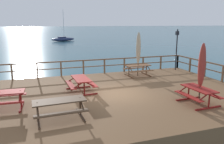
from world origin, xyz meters
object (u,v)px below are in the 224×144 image
(picnic_table_front_left, at_px, (81,82))
(patio_umbrella_tall_mid_right, at_px, (202,66))
(picnic_table_mid_right, at_px, (138,68))
(picnic_table_front_right, at_px, (199,92))
(patio_umbrella_short_front, at_px, (138,48))
(picnic_table_mid_centre, at_px, (59,105))
(lamp_post_hooked, at_px, (177,43))
(sailboat_distant, at_px, (63,39))

(picnic_table_front_left, relative_size, patio_umbrella_tall_mid_right, 0.67)
(picnic_table_mid_right, distance_m, patio_umbrella_tall_mid_right, 6.25)
(picnic_table_mid_right, height_order, picnic_table_front_left, same)
(picnic_table_front_right, height_order, patio_umbrella_short_front, patio_umbrella_short_front)
(picnic_table_front_right, height_order, patio_umbrella_tall_mid_right, patio_umbrella_tall_mid_right)
(patio_umbrella_tall_mid_right, bearing_deg, picnic_table_front_left, 142.97)
(picnic_table_mid_centre, height_order, picnic_table_front_left, same)
(picnic_table_mid_right, height_order, patio_umbrella_tall_mid_right, patio_umbrella_tall_mid_right)
(patio_umbrella_short_front, bearing_deg, picnic_table_front_left, -151.50)
(picnic_table_mid_centre, height_order, patio_umbrella_short_front, patio_umbrella_short_front)
(picnic_table_front_left, xyz_separation_m, patio_umbrella_short_front, (4.54, 2.46, 1.39))
(picnic_table_front_right, xyz_separation_m, patio_umbrella_short_front, (-0.23, 6.07, 1.40))
(patio_umbrella_short_front, bearing_deg, picnic_table_mid_right, 76.44)
(patio_umbrella_tall_mid_right, bearing_deg, lamp_post_hooked, 63.91)
(picnic_table_mid_right, height_order, patio_umbrella_short_front, patio_umbrella_short_front)
(patio_umbrella_tall_mid_right, bearing_deg, picnic_table_mid_centre, 176.75)
(picnic_table_front_left, relative_size, lamp_post_hooked, 0.59)
(picnic_table_front_right, relative_size, patio_umbrella_short_front, 0.57)
(picnic_table_mid_centre, distance_m, sailboat_distant, 50.00)
(patio_umbrella_short_front, distance_m, lamp_post_hooked, 3.72)
(patio_umbrella_tall_mid_right, bearing_deg, picnic_table_front_right, 151.67)
(picnic_table_mid_centre, bearing_deg, lamp_post_hooked, 34.07)
(picnic_table_front_right, height_order, picnic_table_mid_centre, same)
(picnic_table_front_left, xyz_separation_m, lamp_post_hooked, (8.17, 3.25, 1.56))
(lamp_post_hooked, relative_size, sailboat_distant, 0.41)
(picnic_table_front_right, xyz_separation_m, sailboat_distant, (-0.40, 49.99, -0.87))
(picnic_table_front_right, xyz_separation_m, lamp_post_hooked, (3.40, 6.86, 1.56))
(picnic_table_mid_right, xyz_separation_m, sailboat_distant, (-0.18, 43.89, -0.87))
(picnic_table_front_right, xyz_separation_m, picnic_table_front_left, (-4.77, 3.60, 0.00))
(picnic_table_mid_right, distance_m, lamp_post_hooked, 4.01)
(lamp_post_hooked, bearing_deg, picnic_table_front_left, -158.28)
(sailboat_distant, bearing_deg, lamp_post_hooked, -84.97)
(picnic_table_front_right, distance_m, patio_umbrella_tall_mid_right, 1.24)
(patio_umbrella_short_front, relative_size, lamp_post_hooked, 0.96)
(picnic_table_mid_centre, relative_size, patio_umbrella_short_front, 0.67)
(picnic_table_mid_centre, xyz_separation_m, picnic_table_front_left, (1.47, 3.27, -0.00))
(picnic_table_mid_centre, bearing_deg, sailboat_distant, 83.29)
(picnic_table_front_right, relative_size, picnic_table_front_left, 0.93)
(picnic_table_front_right, relative_size, lamp_post_hooked, 0.55)
(picnic_table_front_right, height_order, picnic_table_front_left, same)
(sailboat_distant, bearing_deg, picnic_table_mid_centre, -96.71)
(picnic_table_mid_right, bearing_deg, patio_umbrella_short_front, -103.56)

